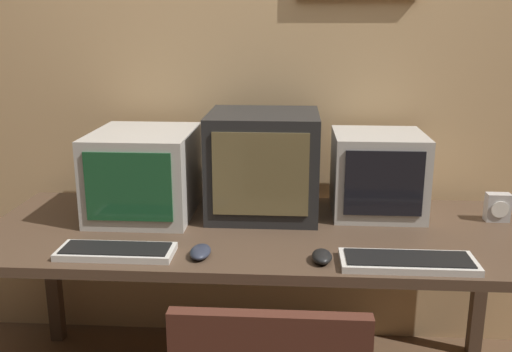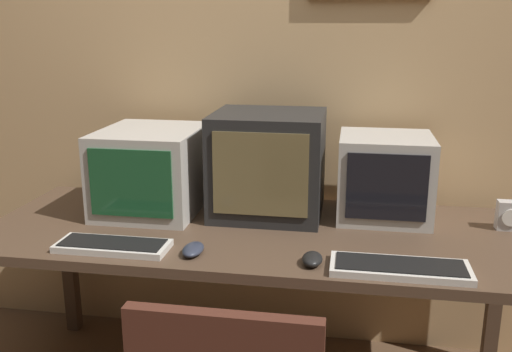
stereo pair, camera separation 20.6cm
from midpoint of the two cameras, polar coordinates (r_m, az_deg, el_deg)
wall_back at (r=2.49m, az=4.45°, el=11.75°), size 8.00×0.08×2.60m
desk at (r=2.15m, az=2.77°, el=-6.88°), size 2.02×0.80×0.71m
monitor_left at (r=2.31m, az=-7.91°, el=0.55°), size 0.38×0.45×0.33m
monitor_center at (r=2.24m, az=3.87°, el=1.19°), size 0.43×0.40×0.41m
monitor_right at (r=2.29m, az=15.27°, el=-0.11°), size 0.35×0.35×0.32m
keyboard_main at (r=1.97m, az=-11.24°, el=-6.90°), size 0.38×0.14×0.03m
keyboard_side at (r=1.85m, az=17.37°, el=-8.82°), size 0.43×0.16×0.03m
mouse_near_keyboard at (r=1.90m, az=-3.20°, el=-7.40°), size 0.07×0.12×0.03m
mouse_far_corner at (r=1.84m, az=8.90°, el=-8.27°), size 0.07×0.10×0.04m
desk_clock at (r=2.34m, az=26.37°, el=-3.61°), size 0.09×0.05×0.11m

